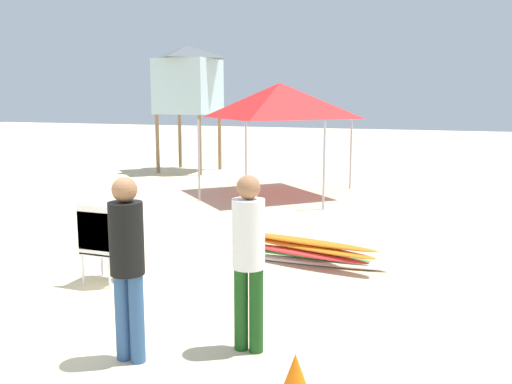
% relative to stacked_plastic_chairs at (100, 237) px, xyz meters
% --- Properties ---
extents(ground, '(80.00, 80.00, 0.00)m').
position_rel_stacked_plastic_chairs_xyz_m(ground, '(0.34, -1.36, -0.65)').
color(ground, beige).
extents(stacked_plastic_chairs, '(0.48, 0.48, 1.11)m').
position_rel_stacked_plastic_chairs_xyz_m(stacked_plastic_chairs, '(0.00, 0.00, 0.00)').
color(stacked_plastic_chairs, silver).
rests_on(stacked_plastic_chairs, ground).
extents(surfboard_pile, '(2.47, 0.78, 0.40)m').
position_rel_stacked_plastic_chairs_xyz_m(surfboard_pile, '(2.32, 1.84, -0.45)').
color(surfboard_pile, white).
rests_on(surfboard_pile, ground).
extents(lifeguard_near_left, '(0.32, 0.32, 1.77)m').
position_rel_stacked_plastic_chairs_xyz_m(lifeguard_near_left, '(2.58, -1.15, 0.37)').
color(lifeguard_near_left, '#194C19').
rests_on(lifeguard_near_left, ground).
extents(lifeguard_near_center, '(0.32, 0.32, 1.78)m').
position_rel_stacked_plastic_chairs_xyz_m(lifeguard_near_center, '(1.60, -1.75, 0.38)').
color(lifeguard_near_center, '#33598C').
rests_on(lifeguard_near_center, ground).
extents(popup_canopy, '(3.15, 3.15, 2.86)m').
position_rel_stacked_plastic_chairs_xyz_m(popup_canopy, '(0.05, 7.56, 1.76)').
color(popup_canopy, '#B2B2B7').
rests_on(popup_canopy, ground).
extents(lifeguard_tower, '(1.98, 1.98, 4.20)m').
position_rel_stacked_plastic_chairs_xyz_m(lifeguard_tower, '(-4.27, 10.86, 2.42)').
color(lifeguard_tower, olive).
rests_on(lifeguard_tower, ground).
extents(traffic_cone_near, '(0.32, 0.32, 0.45)m').
position_rel_stacked_plastic_chairs_xyz_m(traffic_cone_near, '(3.30, -1.96, -0.43)').
color(traffic_cone_near, orange).
rests_on(traffic_cone_near, ground).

